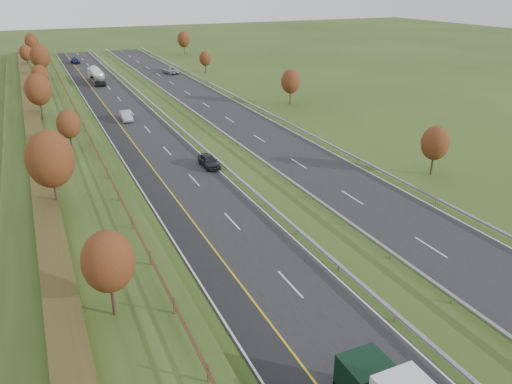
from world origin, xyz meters
TOP-DOWN VIEW (x-y plane):
  - ground at (8.00, 55.00)m, footprint 400.00×400.00m
  - near_carriageway at (0.00, 60.00)m, footprint 10.50×200.00m
  - far_carriageway at (16.50, 60.00)m, footprint 10.50×200.00m
  - hard_shoulder at (-3.75, 60.00)m, footprint 3.00×200.00m
  - lane_markings at (6.40, 59.88)m, footprint 26.75×200.00m
  - embankment_left at (-13.00, 60.00)m, footprint 12.00×200.00m
  - hedge_left at (-15.00, 60.00)m, footprint 2.20×180.00m
  - fence_left at (-8.50, 59.59)m, footprint 0.12×189.06m
  - median_barrier_near at (5.70, 60.00)m, footprint 0.32×200.00m
  - median_barrier_far at (10.80, 60.00)m, footprint 0.32×200.00m
  - outer_barrier_far at (22.30, 60.00)m, footprint 0.32×200.00m
  - trees_left at (-12.64, 56.63)m, footprint 6.64×164.30m
  - trees_far at (29.80, 89.21)m, footprint 8.45×118.60m
  - road_tanker at (-0.23, 102.31)m, footprint 2.40×11.22m
  - car_dark_near at (4.40, 38.59)m, footprint 1.84×4.53m
  - car_silver_mid at (-0.70, 65.75)m, footprint 1.78×4.86m
  - car_small_far at (-1.58, 135.09)m, footprint 2.49×5.04m
  - car_oncoming at (18.49, 107.52)m, footprint 3.27×6.04m

SIDE VIEW (x-z plane):
  - ground at x=8.00m, z-range 0.00..0.00m
  - near_carriageway at x=0.00m, z-range 0.00..0.04m
  - far_carriageway at x=16.50m, z-range 0.00..0.04m
  - hard_shoulder at x=-3.75m, z-range 0.00..0.04m
  - lane_markings at x=6.40m, z-range 0.04..0.05m
  - median_barrier_near at x=5.70m, z-range 0.26..0.97m
  - median_barrier_far at x=10.80m, z-range 0.26..0.97m
  - outer_barrier_far at x=22.30m, z-range 0.26..0.97m
  - car_small_far at x=-1.58m, z-range 0.04..1.45m
  - car_dark_near at x=4.40m, z-range 0.04..1.58m
  - car_silver_mid at x=-0.70m, z-range 0.04..1.63m
  - car_oncoming at x=18.49m, z-range 0.04..1.65m
  - embankment_left at x=-13.00m, z-range 0.00..2.00m
  - road_tanker at x=-0.23m, z-range 0.13..3.59m
  - hedge_left at x=-15.00m, z-range 2.00..3.10m
  - fence_left at x=-8.50m, z-range 2.13..3.33m
  - trees_far at x=29.80m, z-range 0.69..7.81m
  - trees_left at x=-12.64m, z-range 2.53..10.20m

